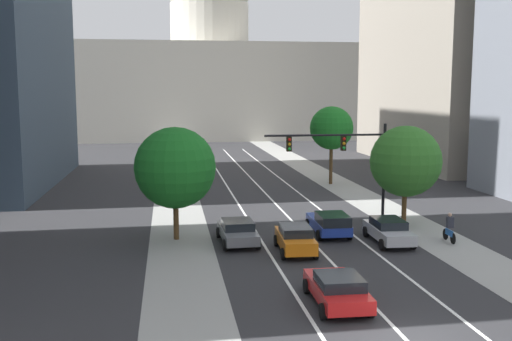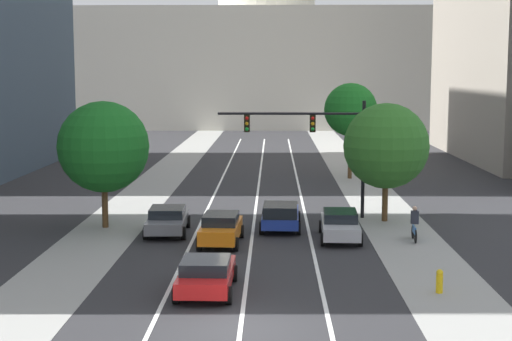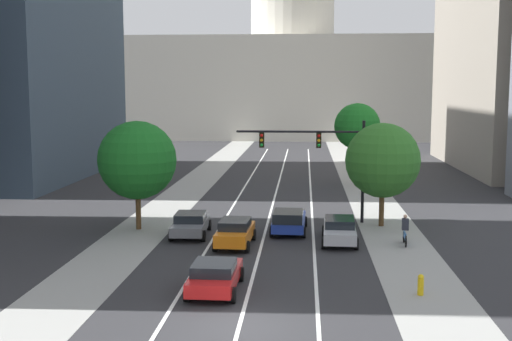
# 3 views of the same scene
# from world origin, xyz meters

# --- Properties ---
(ground_plane) EXTENTS (400.00, 400.00, 0.00)m
(ground_plane) POSITION_xyz_m (0.00, 40.00, 0.00)
(ground_plane) COLOR #2B2B2D
(sidewalk_left) EXTENTS (3.62, 130.00, 0.01)m
(sidewalk_left) POSITION_xyz_m (-7.58, 35.00, 0.01)
(sidewalk_left) COLOR gray
(sidewalk_left) RESTS_ON ground
(sidewalk_right) EXTENTS (3.62, 130.00, 0.01)m
(sidewalk_right) POSITION_xyz_m (7.58, 35.00, 0.01)
(sidewalk_right) COLOR gray
(sidewalk_right) RESTS_ON ground
(lane_stripe_left) EXTENTS (0.16, 90.00, 0.01)m
(lane_stripe_left) POSITION_xyz_m (-2.88, 25.00, 0.01)
(lane_stripe_left) COLOR white
(lane_stripe_left) RESTS_ON ground
(lane_stripe_center) EXTENTS (0.16, 90.00, 0.01)m
(lane_stripe_center) POSITION_xyz_m (0.00, 25.00, 0.01)
(lane_stripe_center) COLOR white
(lane_stripe_center) RESTS_ON ground
(lane_stripe_right) EXTENTS (0.16, 90.00, 0.01)m
(lane_stripe_right) POSITION_xyz_m (2.88, 25.00, 0.01)
(lane_stripe_right) COLOR white
(lane_stripe_right) RESTS_ON ground
(capitol_building) EXTENTS (54.82, 27.09, 39.24)m
(capitol_building) POSITION_xyz_m (0.00, 96.58, 12.36)
(capitol_building) COLOR beige
(capitol_building) RESTS_ON ground
(car_blue) EXTENTS (2.19, 4.68, 1.47)m
(car_blue) POSITION_xyz_m (1.43, 15.78, 0.77)
(car_blue) COLOR #1E389E
(car_blue) RESTS_ON ground
(car_silver) EXTENTS (2.10, 4.57, 1.39)m
(car_silver) POSITION_xyz_m (4.33, 13.53, 0.74)
(car_silver) COLOR #B2B5BA
(car_silver) RESTS_ON ground
(car_orange) EXTENTS (2.09, 4.28, 1.48)m
(car_orange) POSITION_xyz_m (-1.44, 12.33, 0.78)
(car_orange) COLOR orange
(car_orange) RESTS_ON ground
(car_red) EXTENTS (2.17, 4.47, 1.34)m
(car_red) POSITION_xyz_m (-1.44, 4.15, 0.71)
(car_red) COLOR red
(car_red) RESTS_ON ground
(car_gray) EXTENTS (2.20, 4.50, 1.35)m
(car_gray) POSITION_xyz_m (-4.33, 14.70, 0.71)
(car_gray) COLOR slate
(car_gray) RESTS_ON ground
(traffic_signal_mast) EXTENTS (8.22, 0.39, 6.59)m
(traffic_signal_mast) POSITION_xyz_m (3.47, 19.15, 4.62)
(traffic_signal_mast) COLOR black
(traffic_signal_mast) RESTS_ON ground
(fire_hydrant) EXTENTS (0.26, 0.35, 0.91)m
(fire_hydrant) POSITION_xyz_m (7.23, 4.26, 0.46)
(fire_hydrant) COLOR yellow
(fire_hydrant) RESTS_ON ground
(cyclist) EXTENTS (0.37, 1.70, 1.72)m
(cyclist) POSITION_xyz_m (7.90, 13.18, 0.85)
(cyclist) COLOR black
(cyclist) RESTS_ON ground
(street_tree_mid_left) EXTENTS (4.78, 4.78, 6.68)m
(street_tree_mid_left) POSITION_xyz_m (-7.82, 16.15, 4.28)
(street_tree_mid_left) COLOR #51381E
(street_tree_mid_left) RESTS_ON ground
(street_tree_far_right) EXTENTS (4.05, 4.05, 7.32)m
(street_tree_far_right) POSITION_xyz_m (6.94, 35.32, 5.28)
(street_tree_far_right) COLOR #51381E
(street_tree_far_right) RESTS_ON ground
(street_tree_mid_right) EXTENTS (4.67, 4.67, 6.50)m
(street_tree_mid_right) POSITION_xyz_m (7.19, 18.23, 4.16)
(street_tree_mid_right) COLOR #51381E
(street_tree_mid_right) RESTS_ON ground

